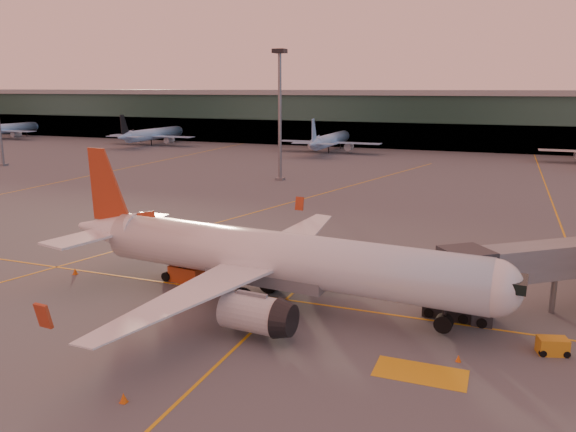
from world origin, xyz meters
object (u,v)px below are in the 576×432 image
(catering_truck, at_px, (186,254))
(gpu_cart, at_px, (553,346))
(main_airplane, at_px, (267,258))
(pushback_tug, at_px, (449,307))

(catering_truck, xyz_separation_m, gpu_cart, (32.11, -4.37, -2.03))
(main_airplane, bearing_deg, pushback_tug, 14.49)
(catering_truck, xyz_separation_m, pushback_tug, (24.65, -0.14, -1.81))
(main_airplane, relative_size, pushback_tug, 10.25)
(catering_truck, height_order, pushback_tug, catering_truck)
(catering_truck, relative_size, pushback_tug, 1.51)
(main_airplane, xyz_separation_m, pushback_tug, (15.02, 2.62, -3.30))
(catering_truck, distance_m, gpu_cart, 32.47)
(gpu_cart, height_order, pushback_tug, pushback_tug)
(gpu_cart, distance_m, pushback_tug, 8.58)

